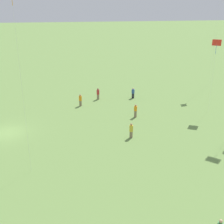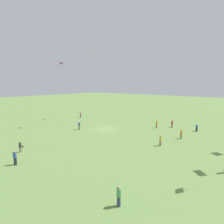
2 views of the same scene
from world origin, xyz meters
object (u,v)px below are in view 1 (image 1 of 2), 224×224
at_px(person_0, 135,111).
at_px(person_3, 131,131).
at_px(person_2, 98,94).
at_px(person_1, 80,100).
at_px(person_7, 133,93).
at_px(kite_0, 217,45).

height_order(person_0, person_3, person_3).
distance_m(person_0, person_2, 8.47).
height_order(person_1, person_7, person_1).
relative_size(person_0, person_1, 1.01).
distance_m(person_0, kite_0, 12.94).
bearing_deg(person_1, person_2, -97.08).
xyz_separation_m(person_2, person_3, (-2.77, 13.02, 0.01)).
height_order(person_2, person_7, person_2).
bearing_deg(person_1, person_7, -123.08).
xyz_separation_m(person_2, kite_0, (-14.39, 6.42, 8.06)).
distance_m(person_2, person_7, 5.24).
bearing_deg(person_7, kite_0, -104.05).
bearing_deg(person_0, person_7, 106.50).
distance_m(person_2, kite_0, 17.70).
xyz_separation_m(person_3, person_7, (-2.46, -12.99, -0.07)).
relative_size(person_7, kite_0, 0.17).
xyz_separation_m(person_1, person_2, (-2.63, -2.49, 0.00)).
bearing_deg(person_2, person_7, 73.95).
bearing_deg(kite_0, person_2, 44.06).
relative_size(person_2, person_7, 1.07).
height_order(person_2, kite_0, kite_0).
xyz_separation_m(person_2, person_7, (-5.23, 0.03, -0.06)).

